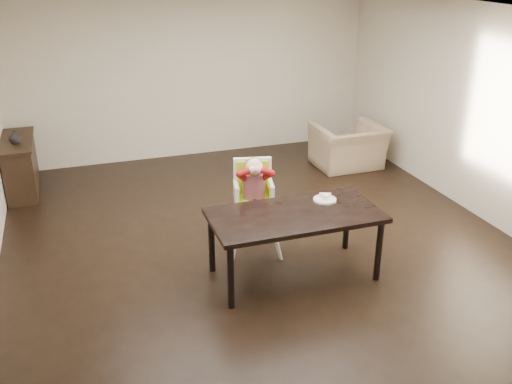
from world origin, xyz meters
The scene contains 8 objects.
ground centered at (0.00, 0.00, 0.00)m, with size 7.00×7.00×0.00m, color black.
room_walls centered at (0.00, 0.00, 1.86)m, with size 6.02×7.02×2.71m.
dining_table centered at (0.09, -0.76, 0.67)m, with size 1.80×0.90×0.75m.
high_chair centered at (-0.13, -0.04, 0.81)m, with size 0.58×0.58×1.15m.
plate centered at (0.53, -0.56, 0.78)m, with size 0.31×0.31×0.07m.
armchair centered at (2.20, 2.08, 0.47)m, with size 1.07×0.69×0.93m, color tan.
sideboard centered at (-2.78, 2.70, 0.40)m, with size 0.44×1.26×0.79m.
vase centered at (-2.78, 2.55, 0.87)m, with size 0.17×0.17×0.17m, color #99999E.
Camera 1 is at (-2.03, -5.73, 3.32)m, focal length 40.00 mm.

